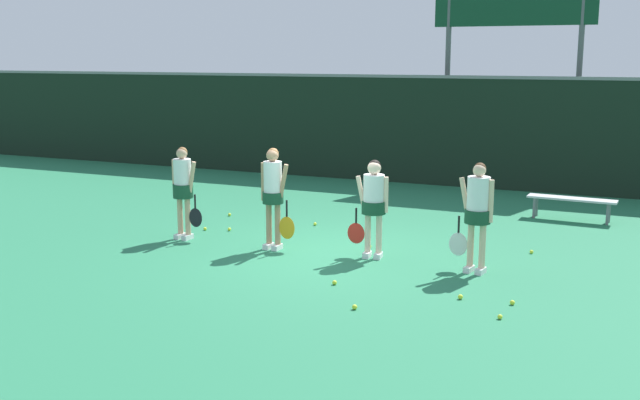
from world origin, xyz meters
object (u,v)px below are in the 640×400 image
at_px(bench_courtside, 572,201).
at_px(tennis_ball_0, 512,303).
at_px(player_0, 183,185).
at_px(tennis_ball_6, 335,283).
at_px(tennis_ball_2, 355,307).
at_px(tennis_ball_5, 205,229).
at_px(tennis_ball_10, 532,252).
at_px(player_1, 273,190).
at_px(player_2, 373,200).
at_px(player_3, 478,208).
at_px(scoreboard, 514,20).
at_px(tennis_ball_4, 500,317).
at_px(tennis_ball_8, 369,247).
at_px(tennis_ball_3, 229,229).
at_px(tennis_ball_9, 230,215).
at_px(tennis_ball_7, 460,297).
at_px(tennis_ball_1, 315,224).

distance_m(bench_courtside, tennis_ball_0, 5.93).
xyz_separation_m(player_0, tennis_ball_6, (3.64, -1.50, -0.97)).
bearing_deg(tennis_ball_2, tennis_ball_5, 144.19).
relative_size(tennis_ball_0, tennis_ball_5, 1.05).
bearing_deg(tennis_ball_10, player_1, -160.41).
distance_m(player_2, player_3, 1.78).
bearing_deg(player_0, scoreboard, 66.71).
height_order(bench_courtside, tennis_ball_5, bench_courtside).
xyz_separation_m(tennis_ball_4, tennis_ball_8, (-2.78, 2.70, 0.00)).
relative_size(tennis_ball_3, tennis_ball_9, 1.01).
xyz_separation_m(player_0, player_1, (1.85, 0.01, 0.05)).
distance_m(scoreboard, player_1, 9.46).
bearing_deg(player_2, tennis_ball_10, 22.76).
distance_m(tennis_ball_5, tennis_ball_10, 6.12).
xyz_separation_m(tennis_ball_0, tennis_ball_4, (-0.05, -0.63, -0.00)).
height_order(player_1, tennis_ball_8, player_1).
bearing_deg(tennis_ball_0, player_1, 162.55).
relative_size(scoreboard, tennis_ball_10, 82.85).
distance_m(player_3, tennis_ball_2, 2.82).
bearing_deg(tennis_ball_0, tennis_ball_7, -176.08).
height_order(player_2, tennis_ball_5, player_2).
distance_m(tennis_ball_0, tennis_ball_6, 2.57).
relative_size(bench_courtside, tennis_ball_3, 26.87).
bearing_deg(tennis_ball_7, player_3, 94.18).
bearing_deg(bench_courtside, tennis_ball_2, -103.22).
height_order(scoreboard, tennis_ball_5, scoreboard).
xyz_separation_m(tennis_ball_0, tennis_ball_3, (-5.77, 2.23, -0.00)).
bearing_deg(tennis_ball_7, tennis_ball_9, 149.04).
relative_size(scoreboard, tennis_ball_6, 77.73).
height_order(bench_courtside, player_1, player_1).
bearing_deg(tennis_ball_8, tennis_ball_0, -36.16).
xyz_separation_m(bench_courtside, tennis_ball_10, (-0.34, -3.05, -0.37)).
xyz_separation_m(tennis_ball_7, tennis_ball_10, (0.54, 2.91, -0.00)).
height_order(bench_courtside, player_3, player_3).
relative_size(player_1, tennis_ball_6, 25.82).
distance_m(tennis_ball_0, tennis_ball_4, 0.64).
xyz_separation_m(player_0, tennis_ball_10, (6.05, 1.50, -0.97)).
bearing_deg(tennis_ball_4, tennis_ball_7, 138.21).
bearing_deg(tennis_ball_5, player_3, -7.60).
xyz_separation_m(player_0, tennis_ball_9, (-0.25, 2.05, -0.97)).
relative_size(tennis_ball_7, tennis_ball_9, 1.09).
bearing_deg(tennis_ball_8, player_3, -19.39).
bearing_deg(tennis_ball_1, tennis_ball_3, -140.50).
distance_m(player_2, tennis_ball_9, 4.42).
bearing_deg(player_0, player_3, 3.62).
relative_size(tennis_ball_3, tennis_ball_8, 0.98).
relative_size(tennis_ball_6, tennis_ball_7, 0.97).
bearing_deg(bench_courtside, tennis_ball_6, -111.01).
xyz_separation_m(scoreboard, tennis_ball_7, (1.15, -9.96, -4.20)).
bearing_deg(tennis_ball_7, bench_courtside, 81.58).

